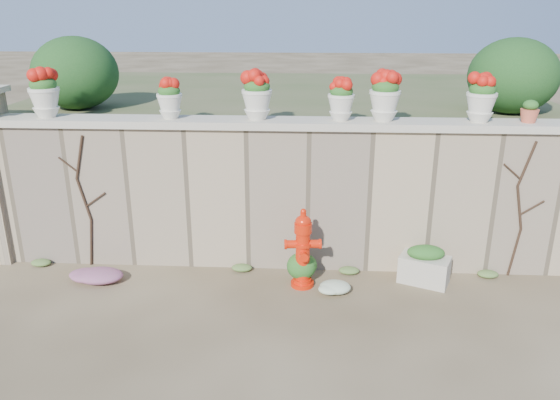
# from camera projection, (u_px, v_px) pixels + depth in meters

# --- Properties ---
(ground) EXTENTS (80.00, 80.00, 0.00)m
(ground) POSITION_uv_depth(u_px,v_px,m) (269.00, 332.00, 6.24)
(ground) COLOR #483A24
(ground) RESTS_ON ground
(stone_wall) EXTENTS (8.00, 0.40, 2.00)m
(stone_wall) POSITION_uv_depth(u_px,v_px,m) (279.00, 198.00, 7.60)
(stone_wall) COLOR #9D8968
(stone_wall) RESTS_ON ground
(wall_cap) EXTENTS (8.10, 0.52, 0.10)m
(wall_cap) POSITION_uv_depth(u_px,v_px,m) (278.00, 123.00, 7.25)
(wall_cap) COLOR #BFB6A2
(wall_cap) RESTS_ON stone_wall
(raised_fill) EXTENTS (9.00, 6.00, 2.00)m
(raised_fill) POSITION_uv_depth(u_px,v_px,m) (288.00, 143.00, 10.61)
(raised_fill) COLOR #384C23
(raised_fill) RESTS_ON ground
(back_shrub_left) EXTENTS (1.30, 1.30, 1.10)m
(back_shrub_left) POSITION_uv_depth(u_px,v_px,m) (75.00, 73.00, 8.38)
(back_shrub_left) COLOR #143814
(back_shrub_left) RESTS_ON raised_fill
(back_shrub_right) EXTENTS (1.30, 1.30, 1.10)m
(back_shrub_right) POSITION_uv_depth(u_px,v_px,m) (513.00, 76.00, 8.03)
(back_shrub_right) COLOR #143814
(back_shrub_right) RESTS_ON raised_fill
(vine_left) EXTENTS (0.60, 0.04, 1.91)m
(vine_left) POSITION_uv_depth(u_px,v_px,m) (85.00, 200.00, 7.54)
(vine_left) COLOR black
(vine_left) RESTS_ON ground
(vine_right) EXTENTS (0.60, 0.04, 1.91)m
(vine_right) POSITION_uv_depth(u_px,v_px,m) (520.00, 208.00, 7.23)
(vine_right) COLOR black
(vine_right) RESTS_ON ground
(fire_hydrant) EXTENTS (0.47, 0.33, 1.08)m
(fire_hydrant) POSITION_uv_depth(u_px,v_px,m) (303.00, 248.00, 7.10)
(fire_hydrant) COLOR red
(fire_hydrant) RESTS_ON ground
(planter_box) EXTENTS (0.73, 0.60, 0.53)m
(planter_box) POSITION_uv_depth(u_px,v_px,m) (425.00, 265.00, 7.30)
(planter_box) COLOR #BFB6A2
(planter_box) RESTS_ON ground
(green_shrub) EXTENTS (0.59, 0.53, 0.56)m
(green_shrub) POSITION_uv_depth(u_px,v_px,m) (305.00, 264.00, 7.26)
(green_shrub) COLOR #1E5119
(green_shrub) RESTS_ON ground
(magenta_clump) EXTENTS (0.81, 0.54, 0.22)m
(magenta_clump) POSITION_uv_depth(u_px,v_px,m) (94.00, 273.00, 7.38)
(magenta_clump) COLOR #BC259C
(magenta_clump) RESTS_ON ground
(white_flowers) EXTENTS (0.51, 0.41, 0.18)m
(white_flowers) POSITION_uv_depth(u_px,v_px,m) (332.00, 287.00, 7.04)
(white_flowers) COLOR white
(white_flowers) RESTS_ON ground
(urn_pot_0) EXTENTS (0.41, 0.41, 0.64)m
(urn_pot_0) POSITION_uv_depth(u_px,v_px,m) (44.00, 94.00, 7.29)
(urn_pot_0) COLOR beige
(urn_pot_0) RESTS_ON wall_cap
(urn_pot_1) EXTENTS (0.34, 0.34, 0.53)m
(urn_pot_1) POSITION_uv_depth(u_px,v_px,m) (169.00, 99.00, 7.22)
(urn_pot_1) COLOR beige
(urn_pot_1) RESTS_ON wall_cap
(urn_pot_2) EXTENTS (0.40, 0.40, 0.63)m
(urn_pot_2) POSITION_uv_depth(u_px,v_px,m) (257.00, 96.00, 7.15)
(urn_pot_2) COLOR beige
(urn_pot_2) RESTS_ON wall_cap
(urn_pot_3) EXTENTS (0.35, 0.35, 0.55)m
(urn_pot_3) POSITION_uv_depth(u_px,v_px,m) (341.00, 100.00, 7.10)
(urn_pot_3) COLOR beige
(urn_pot_3) RESTS_ON wall_cap
(urn_pot_4) EXTENTS (0.41, 0.41, 0.63)m
(urn_pot_4) POSITION_uv_depth(u_px,v_px,m) (385.00, 97.00, 7.06)
(urn_pot_4) COLOR beige
(urn_pot_4) RESTS_ON wall_cap
(urn_pot_5) EXTENTS (0.39, 0.39, 0.60)m
(urn_pot_5) POSITION_uv_depth(u_px,v_px,m) (481.00, 99.00, 7.00)
(urn_pot_5) COLOR beige
(urn_pot_5) RESTS_ON wall_cap
(terracotta_pot) EXTENTS (0.23, 0.23, 0.28)m
(terracotta_pot) POSITION_uv_depth(u_px,v_px,m) (530.00, 112.00, 7.02)
(terracotta_pot) COLOR #C3553B
(terracotta_pot) RESTS_ON wall_cap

